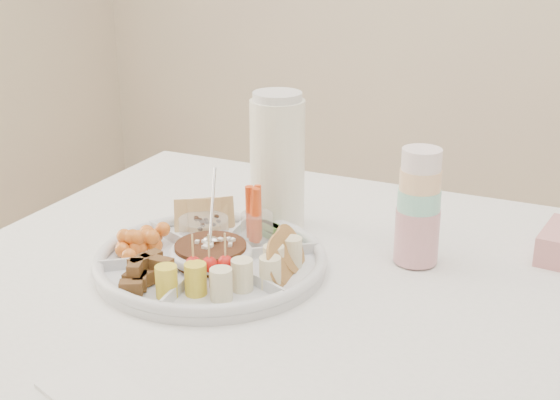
% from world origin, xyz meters
% --- Properties ---
extents(party_tray, '(0.50, 0.50, 0.04)m').
position_xyz_m(party_tray, '(-0.31, -0.04, 0.78)').
color(party_tray, silver).
rests_on(party_tray, dining_table).
extents(bean_dip, '(0.16, 0.16, 0.04)m').
position_xyz_m(bean_dip, '(-0.31, -0.04, 0.79)').
color(bean_dip, black).
rests_on(bean_dip, party_tray).
extents(tortillas, '(0.13, 0.13, 0.06)m').
position_xyz_m(tortillas, '(-0.18, -0.02, 0.80)').
color(tortillas, olive).
rests_on(tortillas, party_tray).
extents(carrot_cucumber, '(0.15, 0.15, 0.10)m').
position_xyz_m(carrot_cucumber, '(-0.26, 0.08, 0.82)').
color(carrot_cucumber, '#E84A16').
rests_on(carrot_cucumber, party_tray).
extents(pita_raisins, '(0.16, 0.16, 0.07)m').
position_xyz_m(pita_raisins, '(-0.39, 0.07, 0.80)').
color(pita_raisins, tan).
rests_on(pita_raisins, party_tray).
extents(cherries, '(0.15, 0.15, 0.05)m').
position_xyz_m(cherries, '(-0.44, -0.05, 0.79)').
color(cherries, gold).
rests_on(cherries, party_tray).
extents(granola_chunks, '(0.12, 0.12, 0.04)m').
position_xyz_m(granola_chunks, '(-0.36, -0.16, 0.79)').
color(granola_chunks, '#493517').
rests_on(granola_chunks, party_tray).
extents(banana_tomato, '(0.14, 0.14, 0.09)m').
position_xyz_m(banana_tomato, '(-0.24, -0.14, 0.82)').
color(banana_tomato, '#DCC360').
rests_on(banana_tomato, party_tray).
extents(cup_stack, '(0.09, 0.09, 0.20)m').
position_xyz_m(cup_stack, '(-0.01, 0.13, 0.86)').
color(cup_stack, '#CBEFC0').
rests_on(cup_stack, dining_table).
extents(thermos, '(0.12, 0.12, 0.26)m').
position_xyz_m(thermos, '(-0.30, 0.18, 0.89)').
color(thermos, white).
rests_on(thermos, dining_table).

